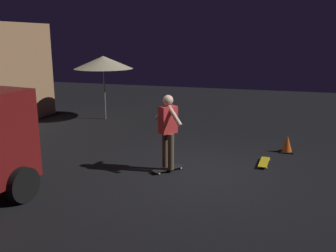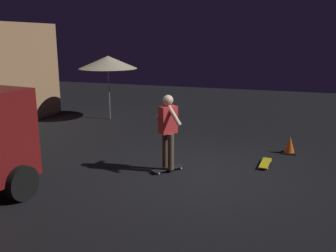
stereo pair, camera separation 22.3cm
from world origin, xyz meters
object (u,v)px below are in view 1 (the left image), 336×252
object	(u,v)px
patio_umbrella	(103,62)
skateboard_spare	(264,162)
skateboard_ridden	(168,169)
skater	(168,127)
traffic_cone	(287,144)

from	to	relation	value
patio_umbrella	skateboard_spare	xyz separation A→B (m)	(-3.47, -5.87, -2.02)
skateboard_ridden	skater	xyz separation A→B (m)	(0.00, 0.00, 0.98)
skateboard_ridden	skateboard_spare	size ratio (longest dim) A/B	0.93
patio_umbrella	traffic_cone	distance (m)	7.04
skateboard_spare	traffic_cone	xyz separation A→B (m)	(1.18, -0.52, 0.16)
skateboard_ridden	skater	size ratio (longest dim) A/B	0.44
patio_umbrella	skater	world-z (taller)	patio_umbrella
patio_umbrella	skateboard_spare	bearing A→B (deg)	-120.59
skateboard_ridden	traffic_cone	bearing A→B (deg)	-48.79
skateboard_ridden	skateboard_spare	xyz separation A→B (m)	(1.08, -2.06, 0.00)
skateboard_spare	traffic_cone	size ratio (longest dim) A/B	1.72
skater	traffic_cone	bearing A→B (deg)	-48.79
skateboard_ridden	skateboard_spare	distance (m)	2.33
skater	skateboard_ridden	bearing A→B (deg)	180.00
patio_umbrella	traffic_cone	bearing A→B (deg)	-109.70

